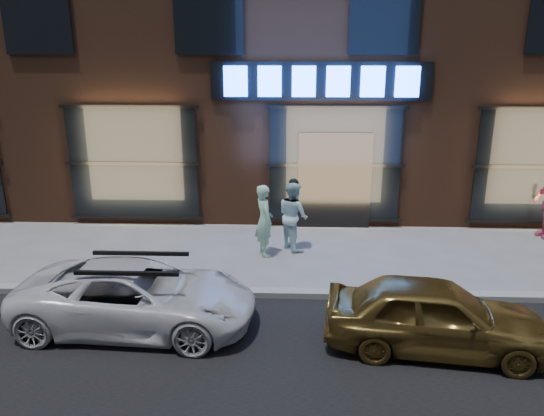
{
  "coord_description": "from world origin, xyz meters",
  "views": [
    {
      "loc": [
        -1.08,
        -8.82,
        4.43
      ],
      "look_at": [
        -1.46,
        1.6,
        1.2
      ],
      "focal_mm": 35.0,
      "sensor_mm": 36.0,
      "label": 1
    }
  ],
  "objects_px": {
    "man_cap": "(293,215)",
    "white_suv": "(137,296)",
    "gold_sedan": "(436,315)",
    "man_bowtie": "(264,220)"
  },
  "relations": [
    {
      "from": "man_bowtie",
      "to": "man_cap",
      "type": "xyz_separation_m",
      "value": [
        0.63,
        0.42,
        -0.01
      ]
    },
    {
      "from": "white_suv",
      "to": "man_bowtie",
      "type": "bearing_deg",
      "value": -27.9
    },
    {
      "from": "man_bowtie",
      "to": "man_cap",
      "type": "relative_size",
      "value": 1.02
    },
    {
      "from": "man_bowtie",
      "to": "man_cap",
      "type": "height_order",
      "value": "man_bowtie"
    },
    {
      "from": "white_suv",
      "to": "man_cap",
      "type": "bearing_deg",
      "value": -32.05
    },
    {
      "from": "man_cap",
      "to": "white_suv",
      "type": "height_order",
      "value": "man_cap"
    },
    {
      "from": "man_bowtie",
      "to": "white_suv",
      "type": "xyz_separation_m",
      "value": [
        -1.91,
        -3.16,
        -0.26
      ]
    },
    {
      "from": "man_cap",
      "to": "gold_sedan",
      "type": "relative_size",
      "value": 0.48
    },
    {
      "from": "man_bowtie",
      "to": "gold_sedan",
      "type": "bearing_deg",
      "value": -164.87
    },
    {
      "from": "man_cap",
      "to": "white_suv",
      "type": "distance_m",
      "value": 4.39
    }
  ]
}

